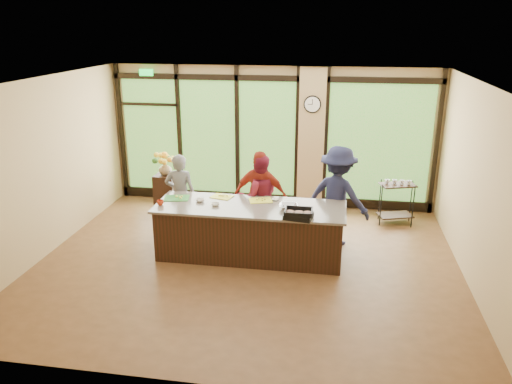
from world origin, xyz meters
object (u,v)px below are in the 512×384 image
(roasting_pan, at_px, (298,216))
(cook_left, at_px, (180,195))
(cook_right, at_px, (338,196))
(bar_cart, at_px, (397,197))
(island_base, at_px, (250,232))
(flower_stand, at_px, (167,194))

(roasting_pan, bearing_deg, cook_left, 162.51)
(cook_right, xyz_separation_m, bar_cart, (1.16, 1.18, -0.36))
(cook_right, relative_size, roasting_pan, 4.23)
(island_base, bearing_deg, cook_left, 153.79)
(flower_stand, distance_m, bar_cart, 4.71)
(flower_stand, height_order, bar_cart, bar_cart)
(cook_right, bearing_deg, flower_stand, 9.26)
(cook_left, distance_m, cook_right, 2.90)
(island_base, distance_m, roasting_pan, 1.08)
(island_base, height_order, bar_cart, bar_cart)
(cook_left, height_order, bar_cart, cook_left)
(island_base, height_order, roasting_pan, roasting_pan)
(cook_left, bearing_deg, bar_cart, -168.52)
(bar_cart, bearing_deg, island_base, -162.18)
(cook_left, bearing_deg, island_base, 148.72)
(island_base, xyz_separation_m, flower_stand, (-2.08, 1.71, -0.01))
(flower_stand, bearing_deg, roasting_pan, -33.28)
(island_base, xyz_separation_m, cook_right, (1.45, 0.75, 0.47))
(cook_left, relative_size, flower_stand, 1.85)
(cook_left, relative_size, roasting_pan, 3.65)
(island_base, xyz_separation_m, cook_left, (-1.45, 0.71, 0.35))
(cook_left, distance_m, flower_stand, 1.23)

